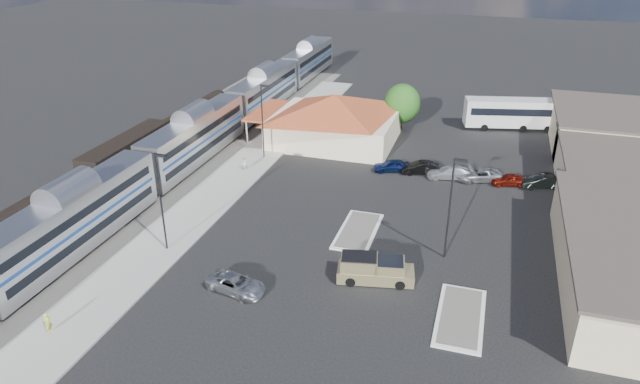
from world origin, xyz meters
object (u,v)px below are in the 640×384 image
(coach_bus, at_px, (513,112))
(suv, at_px, (236,284))
(pickup_truck, at_px, (376,270))
(station_depot, at_px, (334,118))

(coach_bus, bearing_deg, suv, 143.66)
(pickup_truck, xyz_separation_m, suv, (-9.85, -4.61, -0.32))
(station_depot, distance_m, coach_bus, 24.83)
(station_depot, bearing_deg, coach_bus, 28.92)
(station_depot, height_order, coach_bus, station_depot)
(station_depot, height_order, suv, station_depot)
(suv, relative_size, coach_bus, 0.36)
(pickup_truck, bearing_deg, station_depot, 10.92)
(station_depot, relative_size, coach_bus, 1.40)
(station_depot, xyz_separation_m, coach_bus, (21.72, 12.00, -0.77))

